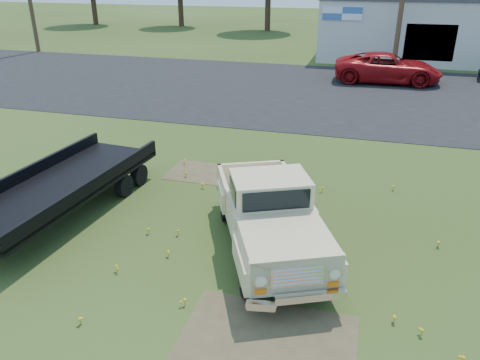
# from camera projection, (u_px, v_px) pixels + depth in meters

# --- Properties ---
(ground) EXTENTS (140.00, 140.00, 0.00)m
(ground) POSITION_uv_depth(u_px,v_px,m) (233.00, 239.00, 11.06)
(ground) COLOR #2F3F14
(ground) RESTS_ON ground
(asphalt_lot) EXTENTS (90.00, 14.00, 0.02)m
(asphalt_lot) POSITION_uv_depth(u_px,v_px,m) (315.00, 92.00, 24.21)
(asphalt_lot) COLOR black
(asphalt_lot) RESTS_ON ground
(dirt_patch_a) EXTENTS (3.00, 2.00, 0.01)m
(dirt_patch_a) POSITION_uv_depth(u_px,v_px,m) (268.00, 339.00, 8.06)
(dirt_patch_a) COLOR brown
(dirt_patch_a) RESTS_ON ground
(dirt_patch_b) EXTENTS (2.20, 1.60, 0.01)m
(dirt_patch_b) POSITION_uv_depth(u_px,v_px,m) (204.00, 173.00, 14.61)
(dirt_patch_b) COLOR brown
(dirt_patch_b) RESTS_ON ground
(commercial_building) EXTENTS (14.20, 8.20, 4.15)m
(commercial_building) POSITION_uv_depth(u_px,v_px,m) (426.00, 27.00, 32.38)
(commercial_building) COLOR beige
(commercial_building) RESTS_ON ground
(vintage_pickup_truck) EXTENTS (3.86, 5.36, 1.82)m
(vintage_pickup_truck) POSITION_uv_depth(u_px,v_px,m) (269.00, 214.00, 10.29)
(vintage_pickup_truck) COLOR beige
(vintage_pickup_truck) RESTS_ON ground
(flatbed_trailer) EXTENTS (2.70, 6.65, 1.77)m
(flatbed_trailer) POSITION_uv_depth(u_px,v_px,m) (60.00, 181.00, 11.90)
(flatbed_trailer) COLOR black
(flatbed_trailer) RESTS_ON ground
(red_pickup) EXTENTS (5.82, 2.87, 1.59)m
(red_pickup) POSITION_uv_depth(u_px,v_px,m) (388.00, 68.00, 25.82)
(red_pickup) COLOR #9B0E12
(red_pickup) RESTS_ON ground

